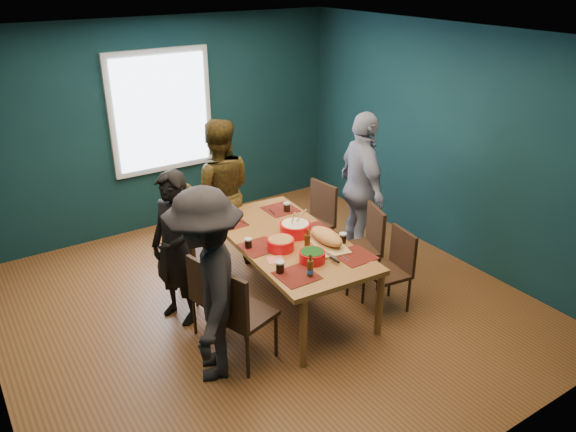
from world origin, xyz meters
The scene contains 26 objects.
room centered at (0.00, 0.27, 1.37)m, with size 5.01×5.01×2.71m.
dining_table centered at (0.24, -0.09, 0.69)m, with size 1.13×2.06×0.76m.
chair_left_far centered at (-0.50, 0.58, 0.56)m, with size 0.46×0.46×0.97m.
chair_left_mid centered at (-0.68, -0.19, 0.50)m, with size 0.47×0.47×0.86m.
chair_left_near centered at (-0.65, -0.66, 0.57)m, with size 0.55×0.55×0.97m.
chair_right_far centered at (1.08, 0.56, 0.55)m, with size 0.47×0.47×0.94m.
chair_right_mid centered at (1.17, -0.23, 0.53)m, with size 0.52×0.52×0.92m.
chair_right_near centered at (1.12, -0.72, 0.50)m, with size 0.43×0.43×0.85m.
person_far_left centered at (-0.80, 0.29, 0.78)m, with size 0.57×0.37×1.56m, color black.
person_back centered at (0.12, 1.17, 0.86)m, with size 0.84×0.65×1.73m, color black.
person_right centered at (1.54, 0.31, 0.89)m, with size 1.05×0.44×1.79m, color white.
person_near_left centered at (-0.89, -0.61, 0.86)m, with size 1.11×0.64×1.72m, color black.
bowl_salad centered at (0.06, -0.23, 0.82)m, with size 0.27×0.27×0.11m.
bowl_dumpling centered at (0.36, -0.05, 0.83)m, with size 0.31×0.31×0.29m.
bowl_herbs centered at (0.18, -0.60, 0.82)m, with size 0.24×0.24×0.11m.
cutting_board centered at (0.49, -0.40, 0.83)m, with size 0.38×0.71×0.15m.
small_bowl centered at (-0.13, 0.54, 0.79)m, with size 0.14×0.14×0.06m.
beer_bottle_a centered at (0.00, -0.81, 0.84)m, with size 0.06×0.06×0.22m.
beer_bottle_b centered at (0.27, -0.38, 0.84)m, with size 0.06×0.06×0.22m.
cola_glass_a centered at (-0.18, -0.61, 0.82)m, with size 0.08×0.08×0.11m.
cola_glass_b centered at (0.65, -0.45, 0.82)m, with size 0.07×0.07×0.10m.
cola_glass_c centered at (0.60, 0.47, 0.82)m, with size 0.08×0.08×0.11m.
cola_glass_d centered at (-0.18, -0.04, 0.81)m, with size 0.07×0.07×0.10m.
napkin_a centered at (0.61, 0.01, 0.76)m, with size 0.13×0.13×0.00m, color #DC6F5C.
napkin_b centered at (-0.09, -0.39, 0.76)m, with size 0.15×0.15×0.00m, color #DC6F5C.
napkin_c centered at (0.63, -0.84, 0.76)m, with size 0.13×0.13×0.00m, color #DC6F5C.
Camera 1 is at (-2.51, -4.27, 3.31)m, focal length 35.00 mm.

